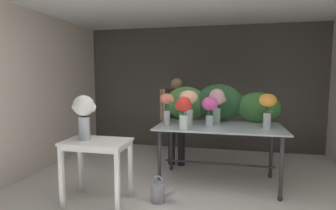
{
  "coord_description": "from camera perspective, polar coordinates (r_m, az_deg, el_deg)",
  "views": [
    {
      "loc": [
        0.54,
        -2.13,
        1.57
      ],
      "look_at": [
        -0.2,
        1.19,
        1.2
      ],
      "focal_mm": 28.55,
      "sensor_mm": 36.0,
      "label": 1
    }
  ],
  "objects": [
    {
      "name": "ground_plane",
      "position": [
        4.29,
        4.55,
        -15.27
      ],
      "size": [
        8.04,
        8.04,
        0.0
      ],
      "primitive_type": "plane",
      "color": "silver"
    },
    {
      "name": "wall_back",
      "position": [
        5.82,
        7.17,
        3.53
      ],
      "size": [
        5.08,
        0.12,
        2.61
      ],
      "primitive_type": "cube",
      "color": "#4C4742",
      "rests_on": "ground"
    },
    {
      "name": "wall_left",
      "position": [
        5.02,
        -25.39,
        2.57
      ],
      "size": [
        0.12,
        3.77,
        2.61
      ],
      "primitive_type": "cube",
      "color": "beige",
      "rests_on": "ground"
    },
    {
      "name": "display_table_glass",
      "position": [
        3.95,
        10.82,
        -6.16
      ],
      "size": [
        1.77,
        1.0,
        0.87
      ],
      "color": "#B4C2C6",
      "rests_on": "ground"
    },
    {
      "name": "side_table_white",
      "position": [
        3.44,
        -14.97,
        -9.16
      ],
      "size": [
        0.79,
        0.51,
        0.78
      ],
      "color": "white",
      "rests_on": "ground"
    },
    {
      "name": "florist",
      "position": [
        4.65,
        1.82,
        -1.5
      ],
      "size": [
        0.59,
        0.24,
        1.54
      ],
      "color": "#232328",
      "rests_on": "ground"
    },
    {
      "name": "foliage_backdrop",
      "position": [
        4.26,
        11.06,
        0.15
      ],
      "size": [
        1.77,
        0.27,
        0.58
      ],
      "color": "#477F3D",
      "rests_on": "display_table_glass"
    },
    {
      "name": "vase_scarlet_ranunculus",
      "position": [
        3.53,
        3.36,
        -1.06
      ],
      "size": [
        0.21,
        0.2,
        0.44
      ],
      "color": "silver",
      "rests_on": "display_table_glass"
    },
    {
      "name": "vase_fuchsia_anemones",
      "position": [
        3.8,
        8.92,
        -0.52
      ],
      "size": [
        0.22,
        0.22,
        0.42
      ],
      "color": "silver",
      "rests_on": "display_table_glass"
    },
    {
      "name": "vase_sunset_freesia",
      "position": [
        3.84,
        20.49,
        -0.09
      ],
      "size": [
        0.23,
        0.23,
        0.47
      ],
      "color": "silver",
      "rests_on": "display_table_glass"
    },
    {
      "name": "vase_blush_snapdragons",
      "position": [
        4.09,
        10.44,
        0.68
      ],
      "size": [
        0.26,
        0.24,
        0.52
      ],
      "color": "silver",
      "rests_on": "display_table_glass"
    },
    {
      "name": "vase_peach_carnations",
      "position": [
        3.86,
        4.31,
        0.55
      ],
      "size": [
        0.27,
        0.27,
        0.51
      ],
      "color": "silver",
      "rests_on": "display_table_glass"
    },
    {
      "name": "vase_coral_tulips",
      "position": [
        3.84,
        -0.2,
        0.12
      ],
      "size": [
        0.21,
        0.2,
        0.46
      ],
      "color": "silver",
      "rests_on": "display_table_glass"
    },
    {
      "name": "vase_white_roses_tall",
      "position": [
        3.43,
        -17.47,
        -1.57
      ],
      "size": [
        0.29,
        0.26,
        0.55
      ],
      "color": "silver",
      "rests_on": "side_table_white"
    },
    {
      "name": "watering_can",
      "position": [
        3.51,
        -2.13,
        -18.08
      ],
      "size": [
        0.35,
        0.18,
        0.34
      ],
      "color": "#999EA3",
      "rests_on": "ground"
    }
  ]
}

